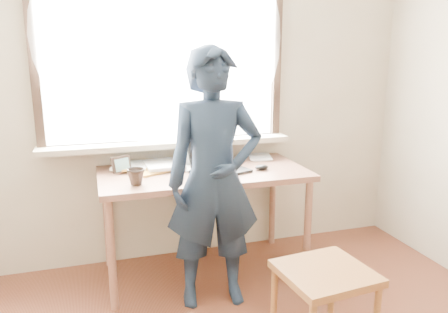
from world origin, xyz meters
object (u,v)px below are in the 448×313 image
object	(u,v)px
mug_white	(184,159)
desk	(204,182)
work_chair	(325,282)
person	(214,180)
laptop	(217,163)
mug_dark	(136,177)

from	to	relation	value
mug_white	desk	bearing A→B (deg)	-58.80
work_chair	person	bearing A→B (deg)	123.61
desk	person	size ratio (longest dim) A/B	0.88
mug_white	person	world-z (taller)	person
laptop	mug_dark	world-z (taller)	laptop
laptop	mug_dark	bearing A→B (deg)	-164.11
desk	mug_white	world-z (taller)	mug_white
mug_dark	person	distance (m)	0.50
person	mug_white	bearing A→B (deg)	103.01
laptop	mug_white	world-z (taller)	laptop
mug_dark	desk	bearing A→B (deg)	21.72
laptop	mug_dark	xyz separation A→B (m)	(-0.58, -0.16, -0.01)
work_chair	mug_white	bearing A→B (deg)	112.76
desk	mug_white	size ratio (longest dim) A/B	11.43
mug_white	mug_dark	world-z (taller)	mug_dark
desk	work_chair	size ratio (longest dim) A/B	2.90
laptop	mug_white	size ratio (longest dim) A/B	3.45
mug_dark	person	world-z (taller)	person
desk	laptop	world-z (taller)	laptop
laptop	work_chair	bearing A→B (deg)	-72.71
person	laptop	bearing A→B (deg)	76.67
mug_white	mug_dark	xyz separation A→B (m)	(-0.39, -0.37, 0.00)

